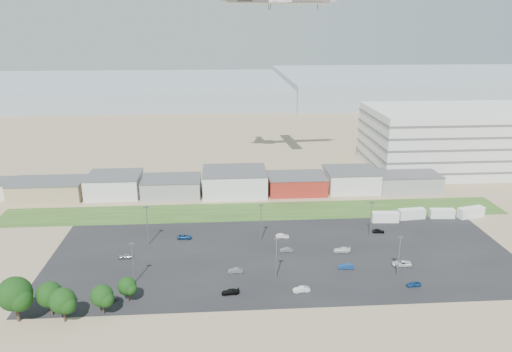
{
  "coord_description": "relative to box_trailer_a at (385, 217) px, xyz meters",
  "views": [
    {
      "loc": [
        -10.41,
        -96.68,
        58.21
      ],
      "look_at": [
        -1.91,
        22.0,
        21.24
      ],
      "focal_mm": 35.0,
      "sensor_mm": 36.0,
      "label": 1
    }
  ],
  "objects": [
    {
      "name": "ground",
      "position": [
        -38.68,
        -40.74,
        -1.51
      ],
      "size": [
        700.0,
        700.0,
        0.0
      ],
      "primitive_type": "plane",
      "color": "#847454",
      "rests_on": "ground"
    },
    {
      "name": "tree_left",
      "position": [
        -84.79,
        -44.58,
        2.76
      ],
      "size": [
        5.69,
        5.69,
        8.53
      ],
      "primitive_type": null,
      "color": "black",
      "rests_on": "ground"
    },
    {
      "name": "parked_car_13",
      "position": [
        -31.79,
        -39.01,
        -0.88
      ],
      "size": [
        3.92,
        1.7,
        1.25
      ],
      "primitive_type": "imported",
      "rotation": [
        0.0,
        0.0,
        -1.47
      ],
      "color": "silver",
      "rests_on": "ground"
    },
    {
      "name": "parked_car_2",
      "position": [
        -5.71,
        -38.41,
        -0.94
      ],
      "size": [
        3.44,
        1.64,
        1.14
      ],
      "primitive_type": "imported",
      "rotation": [
        0.0,
        0.0,
        -1.48
      ],
      "color": "navy",
      "rests_on": "ground"
    },
    {
      "name": "box_trailer_a",
      "position": [
        0.0,
        0.0,
        0.0
      ],
      "size": [
        8.19,
        3.07,
        3.01
      ],
      "primitive_type": null,
      "rotation": [
        0.0,
        0.0,
        -0.07
      ],
      "color": "silver",
      "rests_on": "ground"
    },
    {
      "name": "box_trailer_c",
      "position": [
        18.63,
        1.93,
        -0.1
      ],
      "size": [
        7.67,
        2.91,
        2.82
      ],
      "primitive_type": null,
      "rotation": [
        0.0,
        0.0,
        -0.08
      ],
      "color": "silver",
      "rests_on": "ground"
    },
    {
      "name": "lightpole_front_r",
      "position": [
        -7.71,
        -33.21,
        3.54
      ],
      "size": [
        1.19,
        0.49,
        10.09
      ],
      "primitive_type": null,
      "color": "slate",
      "rests_on": "ground"
    },
    {
      "name": "tree_mid",
      "position": [
        -81.46,
        -47.1,
        2.69
      ],
      "size": [
        5.6,
        5.6,
        8.39
      ],
      "primitive_type": null,
      "color": "black",
      "rests_on": "ground"
    },
    {
      "name": "parked_car_1",
      "position": [
        -19.15,
        -28.86,
        -0.85
      ],
      "size": [
        4.08,
        1.74,
        1.31
      ],
      "primitive_type": "imported",
      "rotation": [
        0.0,
        0.0,
        -1.66
      ],
      "color": "navy",
      "rests_on": "ground"
    },
    {
      "name": "parked_car_10",
      "position": [
        -74.23,
        -39.34,
        -0.96
      ],
      "size": [
        3.89,
        1.8,
        1.1
      ],
      "primitive_type": "imported",
      "rotation": [
        0.0,
        0.0,
        1.5
      ],
      "color": "#595B5E",
      "rests_on": "ground"
    },
    {
      "name": "parked_car_12",
      "position": [
        -17.93,
        -19.69,
        -0.86
      ],
      "size": [
        4.6,
        2.28,
        1.28
      ],
      "primitive_type": "imported",
      "rotation": [
        0.0,
        0.0,
        -1.68
      ],
      "color": "silver",
      "rests_on": "ground"
    },
    {
      "name": "tree_right",
      "position": [
        -74.26,
        -44.85,
        2.25
      ],
      "size": [
        5.0,
        5.0,
        7.51
      ],
      "primitive_type": null,
      "color": "black",
      "rests_on": "ground"
    },
    {
      "name": "parked_car_9",
      "position": [
        -59.9,
        -8.24,
        -0.95
      ],
      "size": [
        4.14,
        2.13,
        1.12
      ],
      "primitive_type": "imported",
      "rotation": [
        0.0,
        0.0,
        1.5
      ],
      "color": "navy",
      "rests_on": "ground"
    },
    {
      "name": "building_row",
      "position": [
        -55.68,
        30.26,
        2.49
      ],
      "size": [
        170.0,
        20.0,
        8.0
      ],
      "primitive_type": null,
      "color": "silver",
      "rests_on": "ground"
    },
    {
      "name": "box_trailer_b",
      "position": [
        8.97,
        1.89,
        0.03
      ],
      "size": [
        8.43,
        3.48,
        3.07
      ],
      "primitive_type": null,
      "rotation": [
        0.0,
        0.0,
        0.11
      ],
      "color": "silver",
      "rests_on": "ground"
    },
    {
      "name": "lightpole_back_m",
      "position": [
        -38.6,
        -10.62,
        3.75
      ],
      "size": [
        1.24,
        0.52,
        10.51
      ],
      "primitive_type": null,
      "color": "slate",
      "rests_on": "ground"
    },
    {
      "name": "parking_lot",
      "position": [
        -33.68,
        -20.74,
        -1.5
      ],
      "size": [
        120.0,
        50.0,
        0.01
      ],
      "primitive_type": "cube",
      "color": "black",
      "rests_on": "ground"
    },
    {
      "name": "parked_car_4",
      "position": [
        -46.22,
        -29.07,
        -0.89
      ],
      "size": [
        3.76,
        1.35,
        1.23
      ],
      "primitive_type": "imported",
      "rotation": [
        0.0,
        0.0,
        -1.58
      ],
      "color": "#595B5E",
      "rests_on": "ground"
    },
    {
      "name": "lightpole_back_r",
      "position": [
        -7.83,
        -10.74,
        3.7
      ],
      "size": [
        1.23,
        0.51,
        10.42
      ],
      "primitive_type": null,
      "color": "slate",
      "rests_on": "ground"
    },
    {
      "name": "lightpole_front_l",
      "position": [
        -69.88,
        -32.2,
        3.51
      ],
      "size": [
        1.18,
        0.49,
        10.03
      ],
      "primitive_type": null,
      "color": "slate",
      "rests_on": "ground"
    },
    {
      "name": "parked_car_8",
      "position": [
        -4.51,
        -8.08,
        -0.92
      ],
      "size": [
        3.57,
        1.74,
        1.17
      ],
      "primitive_type": "imported",
      "rotation": [
        0.0,
        0.0,
        1.47
      ],
      "color": "black",
      "rests_on": "ground"
    },
    {
      "name": "lightpole_front_m",
      "position": [
        -36.79,
        -32.23,
        3.57
      ],
      "size": [
        1.19,
        0.5,
        10.15
      ],
      "primitive_type": null,
      "color": "slate",
      "rests_on": "ground"
    },
    {
      "name": "lightpole_back_l",
      "position": [
        -69.49,
        -11.2,
        3.96
      ],
      "size": [
        1.29,
        0.54,
        10.93
      ],
      "primitive_type": null,
      "color": "slate",
      "rests_on": "ground"
    },
    {
      "name": "hills_backdrop",
      "position": [
        1.32,
        274.26,
        2.99
      ],
      "size": [
        700.0,
        200.0,
        9.0
      ],
      "primitive_type": null,
      "color": "gray",
      "rests_on": "ground"
    },
    {
      "name": "tree_near",
      "position": [
        -70.01,
        -40.2,
        1.74
      ],
      "size": [
        4.33,
        4.33,
        6.5
      ],
      "primitive_type": null,
      "color": "black",
      "rests_on": "ground"
    },
    {
      "name": "parked_car_11",
      "position": [
        -32.48,
        -9.67,
        -0.9
      ],
      "size": [
        3.73,
        1.47,
        1.21
      ],
      "primitive_type": "imported",
      "rotation": [
        0.0,
        0.0,
        1.52
      ],
      "color": "silver",
      "rests_on": "ground"
    },
    {
      "name": "parked_car_5",
      "position": [
        -74.26,
        -19.33,
        -0.89
      ],
      "size": [
        3.65,
        1.57,
        1.23
      ],
      "primitive_type": "imported",
      "rotation": [
        0.0,
        0.0,
        -1.54
      ],
      "color": "#A5A5AA",
      "rests_on": "ground"
    },
    {
      "name": "box_trailer_d",
      "position": [
        27.76,
        1.7,
        0.08
      ],
      "size": [
        8.84,
        4.68,
        3.17
      ],
      "primitive_type": null,
      "rotation": [
        0.0,
        0.0,
        0.25
      ],
      "color": "silver",
      "rests_on": "ground"
    },
    {
      "name": "parked_car_3",
      "position": [
        -47.77,
        -38.84,
        -0.93
      ],
      "size": [
        4.09,
        1.97,
        1.15
      ],
      "primitive_type": "imported",
      "rotation": [
        0.0,
        0.0,
        -1.48
      ],
      "color": "black",
      "rests_on": "ground"
    },
    {
      "name": "tree_far_left",
      "position": [
        -90.83,
        -46.34,
        4.01
      ],
      "size": [
        7.35,
        7.35,
        11.03
      ],
      "primitive_type": null,
      "color": "black",
      "rests_on": "ground"
    },
    {
      "name": "parking_garage",
      "position": [
        51.32,
        54.26,
        10.99
      ],
      "size": [
        80.0,
        40.0,
        25.0
      ],
      "primitive_type": "cube",
      "color": "silver",
      "rests_on": "ground"
    },
    {
      "name": "grass_strip",
      "position": [
        -38.68,
        11.26,
        -1.5
      ],
      "size": [
        160.0,
        16.0,
        0.02
      ],
      "primitive_type": "cube",
      "color": "#29491B",
      "rests_on": "ground"
    },
    {
      "name": "parked_car_0",
      "position": [
        -4.94,
        -28.44,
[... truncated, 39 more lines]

